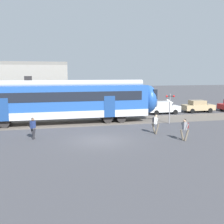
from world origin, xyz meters
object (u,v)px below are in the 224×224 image
pedestrian_navy (33,126)px  parked_car_tan (198,106)px  pedestrian_grey (185,128)px  crossing_signal (170,104)px  pedestrian_white (155,122)px  parked_car_white (163,108)px

pedestrian_navy → parked_car_tan: 22.14m
pedestrian_grey → crossing_signal: size_ratio=0.56×
parked_car_tan → pedestrian_white: bearing=-135.2°
parked_car_tan → crossing_signal: 9.55m
parked_car_tan → pedestrian_navy: bearing=-154.4°
pedestrian_white → parked_car_white: bearing=62.3°
parked_car_white → parked_car_tan: 4.98m
pedestrian_white → parked_car_white: (5.19, 9.88, -0.21)m
pedestrian_grey → crossing_signal: 6.77m
parked_car_tan → crossing_signal: size_ratio=1.35×
pedestrian_grey → parked_car_white: (3.95, 12.53, -0.21)m
crossing_signal → parked_car_tan: bearing=41.7°
pedestrian_grey → parked_car_tan: bearing=55.0°
pedestrian_navy → pedestrian_white: size_ratio=1.00×
crossing_signal → pedestrian_grey: bearing=-106.1°
pedestrian_white → pedestrian_grey: (1.24, -2.65, 0.00)m
pedestrian_navy → pedestrian_grey: 11.48m
pedestrian_navy → crossing_signal: (12.89, 3.27, 1.02)m
pedestrian_white → crossing_signal: bearing=50.6°
pedestrian_white → crossing_signal: crossing_signal is taller
pedestrian_navy → parked_car_white: 17.67m
pedestrian_navy → pedestrian_white: bearing=-3.0°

